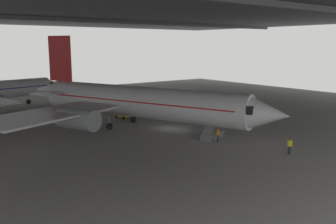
{
  "coord_description": "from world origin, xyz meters",
  "views": [
    {
      "loc": [
        -29.51,
        -38.96,
        11.21
      ],
      "look_at": [
        -1.32,
        -1.52,
        2.72
      ],
      "focal_mm": 39.67,
      "sensor_mm": 36.0,
      "label": 1
    }
  ],
  "objects_px": {
    "baggage_tug": "(123,115)",
    "boarding_stairs": "(213,132)",
    "airplane_main": "(135,102)",
    "crew_worker_by_stairs": "(218,134)",
    "crew_worker_near_nose": "(290,145)"
  },
  "relations": [
    {
      "from": "baggage_tug",
      "to": "boarding_stairs",
      "type": "bearing_deg",
      "value": -81.17
    },
    {
      "from": "airplane_main",
      "to": "boarding_stairs",
      "type": "bearing_deg",
      "value": -64.94
    },
    {
      "from": "boarding_stairs",
      "to": "crew_worker_by_stairs",
      "type": "distance_m",
      "value": 2.33
    },
    {
      "from": "airplane_main",
      "to": "crew_worker_near_nose",
      "type": "relative_size",
      "value": 22.84
    },
    {
      "from": "boarding_stairs",
      "to": "baggage_tug",
      "type": "distance_m",
      "value": 17.48
    },
    {
      "from": "airplane_main",
      "to": "boarding_stairs",
      "type": "height_order",
      "value": "airplane_main"
    },
    {
      "from": "boarding_stairs",
      "to": "crew_worker_by_stairs",
      "type": "relative_size",
      "value": 2.84
    },
    {
      "from": "airplane_main",
      "to": "crew_worker_by_stairs",
      "type": "distance_m",
      "value": 13.01
    },
    {
      "from": "crew_worker_by_stairs",
      "to": "baggage_tug",
      "type": "xyz_separation_m",
      "value": [
        -1.52,
        19.28,
        -0.46
      ]
    },
    {
      "from": "airplane_main",
      "to": "boarding_stairs",
      "type": "relative_size",
      "value": 8.02
    },
    {
      "from": "crew_worker_near_nose",
      "to": "baggage_tug",
      "type": "xyz_separation_m",
      "value": [
        -4.09,
        27.21,
        -0.46
      ]
    },
    {
      "from": "boarding_stairs",
      "to": "crew_worker_by_stairs",
      "type": "xyz_separation_m",
      "value": [
        -1.16,
        -2.0,
        0.24
      ]
    },
    {
      "from": "airplane_main",
      "to": "crew_worker_near_nose",
      "type": "distance_m",
      "value": 21.25
    },
    {
      "from": "crew_worker_near_nose",
      "to": "baggage_tug",
      "type": "bearing_deg",
      "value": 98.54
    },
    {
      "from": "airplane_main",
      "to": "boarding_stairs",
      "type": "xyz_separation_m",
      "value": [
        4.78,
        -10.21,
        -2.91
      ]
    }
  ]
}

